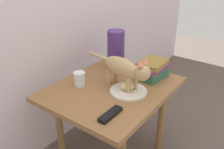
{
  "coord_description": "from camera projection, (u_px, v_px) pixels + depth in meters",
  "views": [
    {
      "loc": [
        -1.04,
        -0.76,
        1.23
      ],
      "look_at": [
        0.0,
        0.0,
        0.6
      ],
      "focal_mm": 39.2,
      "sensor_mm": 36.0,
      "label": 1
    }
  ],
  "objects": [
    {
      "name": "plate",
      "position": [
        129.0,
        91.0,
        1.4
      ],
      "size": [
        0.21,
        0.21,
        0.01
      ],
      "primitive_type": "cylinder",
      "color": "silver",
      "rests_on": "side_table"
    },
    {
      "name": "bread_roll",
      "position": [
        128.0,
        86.0,
        1.39
      ],
      "size": [
        0.1,
        0.1,
        0.05
      ],
      "primitive_type": "ellipsoid",
      "rotation": [
        0.0,
        0.0,
        2.4
      ],
      "color": "#E0BC7A",
      "rests_on": "plate"
    },
    {
      "name": "green_vase",
      "position": [
        116.0,
        49.0,
        1.68
      ],
      "size": [
        0.12,
        0.12,
        0.26
      ],
      "primitive_type": "cylinder",
      "color": "#4C2D72",
      "rests_on": "side_table"
    },
    {
      "name": "candle_jar",
      "position": [
        79.0,
        79.0,
        1.47
      ],
      "size": [
        0.07,
        0.07,
        0.08
      ],
      "color": "silver",
      "rests_on": "side_table"
    },
    {
      "name": "book_stack",
      "position": [
        152.0,
        69.0,
        1.55
      ],
      "size": [
        0.21,
        0.16,
        0.12
      ],
      "color": "#336B4C",
      "rests_on": "side_table"
    },
    {
      "name": "cat",
      "position": [
        125.0,
        69.0,
        1.38
      ],
      "size": [
        0.14,
        0.47,
        0.23
      ],
      "color": "tan",
      "rests_on": "side_table"
    },
    {
      "name": "tv_remote",
      "position": [
        110.0,
        114.0,
        1.19
      ],
      "size": [
        0.15,
        0.04,
        0.02
      ],
      "primitive_type": "cube",
      "rotation": [
        0.0,
        0.0,
        0.01
      ],
      "color": "black",
      "rests_on": "side_table"
    },
    {
      "name": "side_table",
      "position": [
        112.0,
        97.0,
        1.5
      ],
      "size": [
        0.77,
        0.63,
        0.52
      ],
      "color": "olive",
      "rests_on": "ground"
    }
  ]
}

